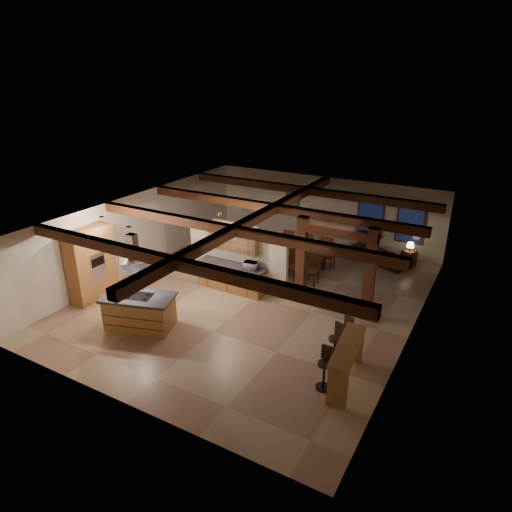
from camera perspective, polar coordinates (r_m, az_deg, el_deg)
The scene contains 23 objects.
ground at distance 15.30m, azimuth -0.07°, elevation -5.18°, with size 12.00×12.00×0.00m, color tan.
room_walls at distance 14.56m, azimuth -0.07°, elevation 1.05°, with size 12.00×12.00×12.00m.
ceiling_beams at distance 14.23m, azimuth -0.07°, elevation 4.72°, with size 10.00×12.00×0.28m.
timber_posts at distance 14.03m, azimuth 9.86°, elevation -0.22°, with size 2.50×0.30×2.90m.
partition_wall at distance 15.69m, azimuth -2.34°, elevation -0.03°, with size 3.80×0.18×2.20m, color beige.
pantry_cabinet at distance 15.75m, azimuth -19.89°, elevation -0.94°, with size 0.67×1.60×2.40m.
back_counter at distance 15.64m, azimuth -3.06°, elevation -2.62°, with size 2.50×0.66×0.94m.
upper_display_cabinet at distance 15.26m, azimuth -2.76°, elevation 2.33°, with size 1.80×0.36×0.95m.
range_hood at distance 13.30m, azimuth -14.86°, elevation -1.88°, with size 1.10×1.10×1.40m.
back_windows at distance 18.98m, azimuth 16.40°, elevation 4.38°, with size 2.70×0.07×1.70m.
framed_art at distance 20.25m, azimuth 4.57°, elevation 6.94°, with size 0.65×0.05×0.85m.
recessed_cans at distance 14.14m, azimuth -13.01°, elevation 4.49°, with size 3.16×2.46×0.03m.
kitchen_island at distance 13.86m, azimuth -14.34°, elevation -6.68°, with size 2.27×1.64×1.01m.
dining_table at distance 17.15m, azimuth 5.58°, elevation -1.00°, with size 1.71×0.95×0.60m, color #3C1B0F.
sofa at distance 18.55m, azimuth 15.30°, elevation 0.26°, with size 2.32×0.91×0.68m, color black.
microwave at distance 15.03m, azimuth -0.68°, elevation -1.19°, with size 0.45×0.31×0.25m, color #BCBBC0.
bar_counter at distance 11.34m, azimuth 11.33°, elevation -12.26°, with size 0.74×2.08×1.07m.
side_table at distance 18.67m, azimuth 18.55°, elevation -0.18°, with size 0.45×0.45×0.56m, color #3F230F.
table_lamp at distance 18.49m, azimuth 18.75°, elevation 1.32°, with size 0.29×0.29×0.34m.
bar_stool_a at distance 11.18m, azimuth 8.63°, elevation -13.65°, with size 0.38×0.38×1.09m.
bar_stool_b at distance 12.09m, azimuth 9.96°, elevation -10.66°, with size 0.41×0.42×1.10m.
bar_stool_c at distance 12.52m, azimuth 11.07°, elevation -9.62°, with size 0.39×0.40×1.05m.
dining_chairs at distance 17.00m, azimuth 5.62°, elevation 0.16°, with size 2.03×2.03×1.33m.
Camera 1 is at (6.70, -11.78, 7.09)m, focal length 32.00 mm.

